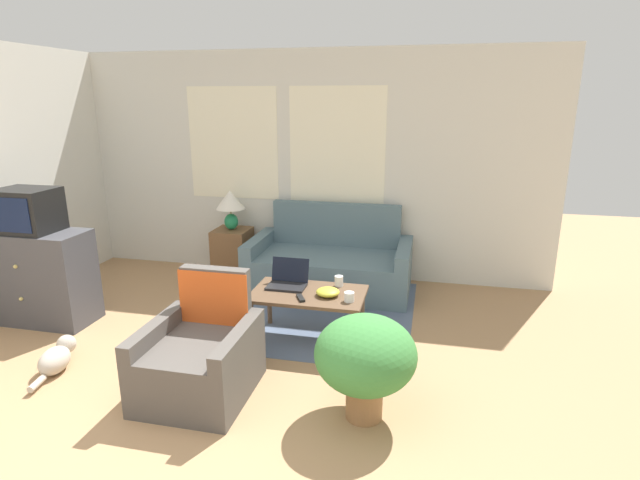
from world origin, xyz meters
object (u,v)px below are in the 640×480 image
object	(u,v)px
table_lamp	(230,203)
armchair	(202,358)
cup_yellow	(339,281)
potted_plant	(365,357)
couch	(331,265)
snack_bowl	(328,292)
cup_navy	(349,297)
tv_remote	(301,298)
television	(27,210)
laptop	(288,280)
coffee_table	(308,298)
cat_black	(57,358)

from	to	relation	value
table_lamp	armchair	bearing A→B (deg)	-72.81
cup_yellow	potted_plant	bearing A→B (deg)	-71.51
couch	potted_plant	size ratio (longest dim) A/B	2.46
cup_yellow	snack_bowl	distance (m)	0.25
cup_navy	tv_remote	bearing A→B (deg)	-173.95
armchair	television	xyz separation A→B (m)	(-2.03, 0.77, 0.83)
tv_remote	potted_plant	xyz separation A→B (m)	(0.66, -0.84, -0.01)
laptop	tv_remote	size ratio (longest dim) A/B	2.21
table_lamp	coffee_table	world-z (taller)	table_lamp
coffee_table	couch	bearing A→B (deg)	92.94
couch	cup_yellow	bearing A→B (deg)	-74.64
armchair	cup_yellow	bearing A→B (deg)	55.39
cup_navy	tv_remote	xyz separation A→B (m)	(-0.40, -0.04, -0.03)
laptop	tv_remote	xyz separation A→B (m)	(0.19, -0.27, -0.04)
table_lamp	cup_navy	size ratio (longest dim) A/B	5.56
television	snack_bowl	world-z (taller)	television
snack_bowl	cup_navy	bearing A→B (deg)	-22.57
armchair	snack_bowl	distance (m)	1.19
cup_yellow	snack_bowl	world-z (taller)	cup_yellow
couch	coffee_table	distance (m)	1.29
snack_bowl	tv_remote	bearing A→B (deg)	-148.75
cup_yellow	potted_plant	world-z (taller)	potted_plant
snack_bowl	armchair	bearing A→B (deg)	-129.51
tv_remote	coffee_table	bearing A→B (deg)	81.08
laptop	couch	bearing A→B (deg)	82.71
coffee_table	cup_navy	xyz separation A→B (m)	(0.38, -0.12, 0.09)
television	coffee_table	distance (m)	2.69
couch	table_lamp	world-z (taller)	table_lamp
armchair	television	bearing A→B (deg)	159.29
table_lamp	snack_bowl	world-z (taller)	table_lamp
armchair	television	size ratio (longest dim) A/B	1.64
cup_yellow	armchair	bearing A→B (deg)	-124.61
couch	potted_plant	bearing A→B (deg)	-72.98
couch	coffee_table	size ratio (longest dim) A/B	1.80
laptop	snack_bowl	xyz separation A→B (m)	(0.40, -0.15, -0.02)
couch	television	world-z (taller)	television
coffee_table	cat_black	size ratio (longest dim) A/B	1.66
cup_navy	snack_bowl	bearing A→B (deg)	157.43
snack_bowl	tv_remote	xyz separation A→B (m)	(-0.21, -0.12, -0.02)
cup_yellow	cat_black	xyz separation A→B (m)	(-2.03, -1.14, -0.39)
coffee_table	armchair	bearing A→B (deg)	-120.95
table_lamp	tv_remote	bearing A→B (deg)	-51.57
coffee_table	laptop	xyz separation A→B (m)	(-0.22, 0.11, 0.10)
table_lamp	cup_yellow	size ratio (longest dim) A/B	5.06
potted_plant	coffee_table	bearing A→B (deg)	122.37
television	potted_plant	world-z (taller)	television
snack_bowl	cat_black	bearing A→B (deg)	-155.61
laptop	cat_black	bearing A→B (deg)	-146.54
television	cup_navy	size ratio (longest dim) A/B	6.11
tv_remote	potted_plant	distance (m)	1.06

